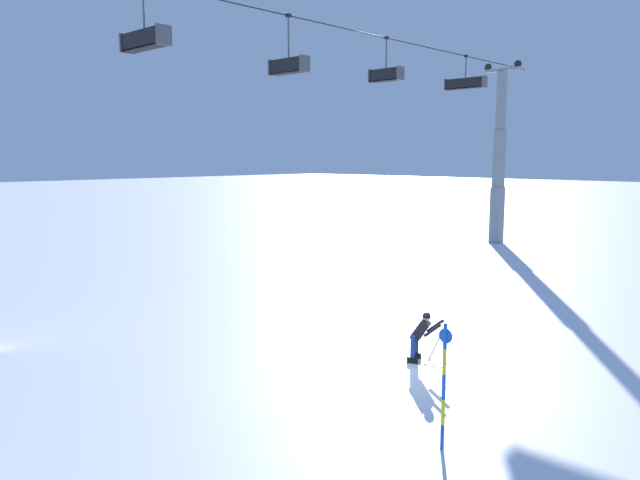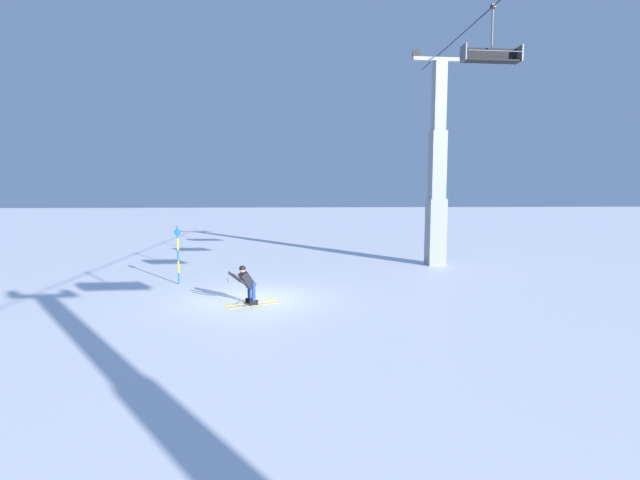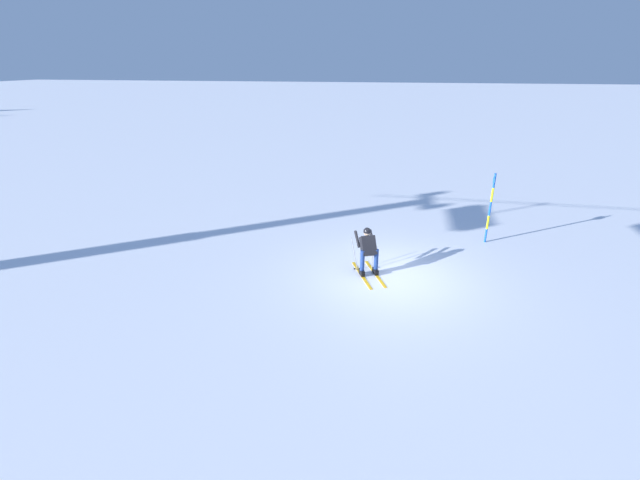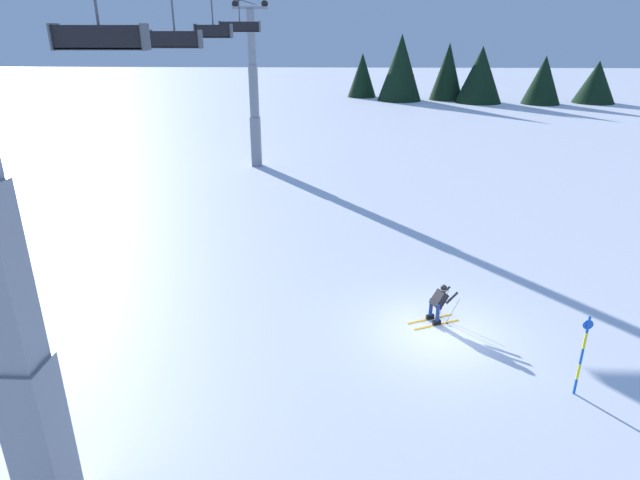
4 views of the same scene
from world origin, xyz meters
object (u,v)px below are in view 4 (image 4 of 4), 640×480
object	(u,v)px
skier_carving_main	(439,301)
trail_marker_pole	(582,353)
chairlift_seat_middle	(213,31)
chairlift_seat_second	(175,38)
chairlift_seat_fourth	(240,27)
lift_tower_near	(9,315)
lift_tower_far	(254,101)
chairlift_seat_nearest	(99,37)

from	to	relation	value
skier_carving_main	trail_marker_pole	world-z (taller)	trail_marker_pole
trail_marker_pole	chairlift_seat_middle	bearing A→B (deg)	41.20
chairlift_seat_second	chairlift_seat_middle	xyz separation A→B (m)	(6.41, 0.00, 0.23)
chairlift_seat_fourth	chairlift_seat_second	bearing A→B (deg)	180.00
lift_tower_near	chairlift_seat_middle	bearing A→B (deg)	0.00
trail_marker_pole	skier_carving_main	bearing A→B (deg)	39.13
chairlift_seat_fourth	lift_tower_far	bearing A→B (deg)	0.00
chairlift_seat_nearest	lift_tower_far	bearing A→B (deg)	0.00
skier_carving_main	chairlift_seat_second	world-z (taller)	chairlift_seat_second
chairlift_seat_nearest	chairlift_seat_fourth	world-z (taller)	same
lift_tower_near	chairlift_seat_nearest	bearing A→B (deg)	-0.00
chairlift_seat_middle	trail_marker_pole	distance (m)	20.72
trail_marker_pole	chairlift_seat_fourth	bearing A→B (deg)	30.13
skier_carving_main	trail_marker_pole	bearing A→B (deg)	-140.87
lift_tower_far	skier_carving_main	bearing A→B (deg)	-156.96
skier_carving_main	lift_tower_near	xyz separation A→B (m)	(-7.97, 9.46, 3.83)
lift_tower_far	chairlift_seat_second	size ratio (longest dim) A/B	4.80
lift_tower_near	lift_tower_far	xyz separation A→B (m)	(30.21, 0.00, 0.09)
chairlift_seat_second	trail_marker_pole	distance (m)	16.81
chairlift_seat_nearest	chairlift_seat_second	distance (m)	6.48
lift_tower_near	lift_tower_far	world-z (taller)	same
skier_carving_main	chairlift_seat_nearest	bearing A→B (deg)	103.97
chairlift_seat_second	chairlift_seat_fourth	bearing A→B (deg)	0.00
lift_tower_far	chairlift_seat_fourth	size ratio (longest dim) A/B	4.58
skier_carving_main	chairlift_seat_nearest	world-z (taller)	chairlift_seat_nearest
chairlift_seat_middle	chairlift_seat_second	bearing A→B (deg)	180.00
skier_carving_main	chairlift_seat_middle	world-z (taller)	chairlift_seat_middle
chairlift_seat_fourth	lift_tower_near	bearing A→B (deg)	180.00
lift_tower_far	chairlift_seat_middle	size ratio (longest dim) A/B	5.37
chairlift_seat_fourth	skier_carving_main	bearing A→B (deg)	-152.07
chairlift_seat_nearest	chairlift_seat_fourth	distance (m)	20.20
skier_carving_main	chairlift_seat_second	xyz separation A→B (m)	(4.12, 9.46, 8.34)
trail_marker_pole	lift_tower_far	bearing A→B (deg)	25.75
skier_carving_main	chairlift_seat_fourth	xyz separation A→B (m)	(17.84, 9.46, 8.75)
skier_carving_main	lift_tower_near	world-z (taller)	lift_tower_near
chairlift_seat_middle	lift_tower_near	bearing A→B (deg)	180.00
chairlift_seat_second	chairlift_seat_fourth	size ratio (longest dim) A/B	0.95
skier_carving_main	chairlift_seat_second	distance (m)	13.26
skier_carving_main	lift_tower_near	bearing A→B (deg)	130.12
lift_tower_far	chairlift_seat_middle	xyz separation A→B (m)	(-11.71, -0.00, 4.65)
skier_carving_main	trail_marker_pole	size ratio (longest dim) A/B	0.75
lift_tower_far	chairlift_seat_fourth	world-z (taller)	lift_tower_far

